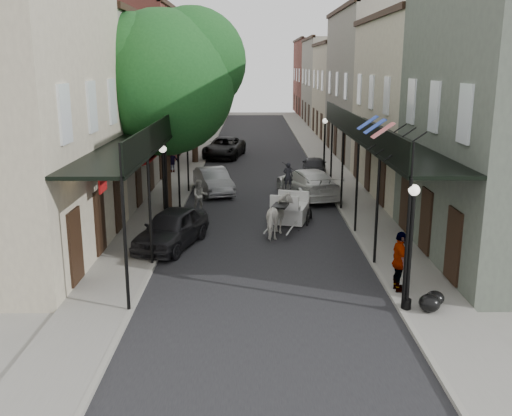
{
  "coord_description": "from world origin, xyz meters",
  "views": [
    {
      "loc": [
        -0.38,
        -17.41,
        7.05
      ],
      "look_at": [
        -0.26,
        4.2,
        1.6
      ],
      "focal_mm": 40.0,
      "sensor_mm": 36.0,
      "label": 1
    }
  ],
  "objects_px": {
    "lamppost_right_near": "(410,246)",
    "lamppost_left": "(164,187)",
    "pedestrian_sidewalk_right": "(400,262)",
    "car_left_mid": "(213,181)",
    "car_right_far": "(314,166)",
    "tree_near": "(172,77)",
    "car_right_near": "(308,183)",
    "horse": "(280,217)",
    "lamppost_right_far": "(324,147)",
    "tree_far": "(199,82)",
    "car_left_far": "(224,147)",
    "carriage": "(292,196)",
    "pedestrian_sidewalk_left": "(172,160)",
    "pedestrian_walking": "(200,196)",
    "car_left_near": "(172,228)"
  },
  "relations": [
    {
      "from": "carriage",
      "to": "car_left_mid",
      "type": "bearing_deg",
      "value": 139.41
    },
    {
      "from": "lamppost_right_near",
      "to": "horse",
      "type": "height_order",
      "value": "lamppost_right_near"
    },
    {
      "from": "lamppost_left",
      "to": "car_left_near",
      "type": "xyz_separation_m",
      "value": [
        0.5,
        -1.72,
        -1.29
      ]
    },
    {
      "from": "car_right_near",
      "to": "car_left_far",
      "type": "bearing_deg",
      "value": -84.62
    },
    {
      "from": "lamppost_right_far",
      "to": "pedestrian_sidewalk_left",
      "type": "relative_size",
      "value": 2.37
    },
    {
      "from": "lamppost_right_near",
      "to": "car_right_far",
      "type": "relative_size",
      "value": 0.96
    },
    {
      "from": "car_left_far",
      "to": "car_left_near",
      "type": "bearing_deg",
      "value": -83.57
    },
    {
      "from": "tree_far",
      "to": "pedestrian_walking",
      "type": "bearing_deg",
      "value": -84.95
    },
    {
      "from": "lamppost_left",
      "to": "lamppost_right_far",
      "type": "xyz_separation_m",
      "value": [
        8.2,
        12.0,
        0.0
      ]
    },
    {
      "from": "car_left_near",
      "to": "car_right_far",
      "type": "bearing_deg",
      "value": 80.49
    },
    {
      "from": "lamppost_left",
      "to": "lamppost_right_far",
      "type": "bearing_deg",
      "value": 55.65
    },
    {
      "from": "lamppost_right_far",
      "to": "car_right_near",
      "type": "xyz_separation_m",
      "value": [
        -1.5,
        -5.09,
        -1.26
      ]
    },
    {
      "from": "pedestrian_sidewalk_left",
      "to": "pedestrian_sidewalk_right",
      "type": "height_order",
      "value": "pedestrian_sidewalk_right"
    },
    {
      "from": "lamppost_left",
      "to": "car_left_near",
      "type": "distance_m",
      "value": 2.21
    },
    {
      "from": "tree_far",
      "to": "car_left_far",
      "type": "relative_size",
      "value": 1.53
    },
    {
      "from": "tree_far",
      "to": "pedestrian_sidewalk_left",
      "type": "distance_m",
      "value": 6.73
    },
    {
      "from": "tree_near",
      "to": "lamppost_left",
      "type": "distance_m",
      "value": 6.1
    },
    {
      "from": "lamppost_left",
      "to": "horse",
      "type": "bearing_deg",
      "value": -4.34
    },
    {
      "from": "tree_far",
      "to": "car_right_far",
      "type": "height_order",
      "value": "tree_far"
    },
    {
      "from": "tree_far",
      "to": "horse",
      "type": "height_order",
      "value": "tree_far"
    },
    {
      "from": "lamppost_left",
      "to": "horse",
      "type": "height_order",
      "value": "lamppost_left"
    },
    {
      "from": "car_left_mid",
      "to": "car_left_far",
      "type": "xyz_separation_m",
      "value": [
        0.0,
        12.74,
        0.08
      ]
    },
    {
      "from": "lamppost_right_near",
      "to": "lamppost_left",
      "type": "xyz_separation_m",
      "value": [
        -8.2,
        8.0,
        0.0
      ]
    },
    {
      "from": "lamppost_right_near",
      "to": "pedestrian_sidewalk_right",
      "type": "bearing_deg",
      "value": 85.8
    },
    {
      "from": "pedestrian_sidewalk_left",
      "to": "car_right_near",
      "type": "relative_size",
      "value": 0.29
    },
    {
      "from": "tree_far",
      "to": "lamppost_left",
      "type": "xyz_separation_m",
      "value": [
        0.15,
        -18.18,
        -3.79
      ]
    },
    {
      "from": "lamppost_left",
      "to": "car_right_near",
      "type": "height_order",
      "value": "lamppost_left"
    },
    {
      "from": "tree_far",
      "to": "car_right_far",
      "type": "distance_m",
      "value": 10.73
    },
    {
      "from": "tree_far",
      "to": "horse",
      "type": "bearing_deg",
      "value": -74.94
    },
    {
      "from": "tree_near",
      "to": "lamppost_right_far",
      "type": "xyz_separation_m",
      "value": [
        8.3,
        7.82,
        -4.44
      ]
    },
    {
      "from": "pedestrian_sidewalk_right",
      "to": "car_left_mid",
      "type": "distance_m",
      "value": 16.15
    },
    {
      "from": "car_left_mid",
      "to": "car_right_far",
      "type": "relative_size",
      "value": 1.1
    },
    {
      "from": "pedestrian_walking",
      "to": "car_left_far",
      "type": "height_order",
      "value": "pedestrian_walking"
    },
    {
      "from": "car_left_mid",
      "to": "carriage",
      "type": "bearing_deg",
      "value": -72.49
    },
    {
      "from": "lamppost_right_near",
      "to": "car_right_far",
      "type": "xyz_separation_m",
      "value": [
        -0.5,
        21.0,
        -1.39
      ]
    },
    {
      "from": "horse",
      "to": "carriage",
      "type": "relative_size",
      "value": 0.71
    },
    {
      "from": "tree_near",
      "to": "car_right_far",
      "type": "distance_m",
      "value": 13.14
    },
    {
      "from": "lamppost_right_far",
      "to": "pedestrian_sidewalk_left",
      "type": "xyz_separation_m",
      "value": [
        -9.82,
        1.84,
        -1.15
      ]
    },
    {
      "from": "horse",
      "to": "car_left_far",
      "type": "relative_size",
      "value": 0.36
    },
    {
      "from": "car_left_mid",
      "to": "car_right_near",
      "type": "relative_size",
      "value": 0.78
    },
    {
      "from": "tree_near",
      "to": "car_left_near",
      "type": "height_order",
      "value": "tree_near"
    },
    {
      "from": "pedestrian_sidewalk_right",
      "to": "tree_far",
      "type": "bearing_deg",
      "value": 16.8
    },
    {
      "from": "car_right_far",
      "to": "horse",
      "type": "bearing_deg",
      "value": 84.44
    },
    {
      "from": "lamppost_right_near",
      "to": "car_left_near",
      "type": "height_order",
      "value": "lamppost_right_near"
    },
    {
      "from": "lamppost_right_far",
      "to": "lamppost_left",
      "type": "bearing_deg",
      "value": -124.35
    },
    {
      "from": "carriage",
      "to": "pedestrian_sidewalk_right",
      "type": "distance_m",
      "value": 9.31
    },
    {
      "from": "lamppost_right_near",
      "to": "pedestrian_sidewalk_right",
      "type": "height_order",
      "value": "lamppost_right_near"
    },
    {
      "from": "lamppost_right_far",
      "to": "horse",
      "type": "relative_size",
      "value": 1.81
    },
    {
      "from": "lamppost_right_far",
      "to": "lamppost_right_near",
      "type": "bearing_deg",
      "value": -90.0
    },
    {
      "from": "car_left_far",
      "to": "car_right_far",
      "type": "distance_m",
      "value": 9.91
    }
  ]
}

